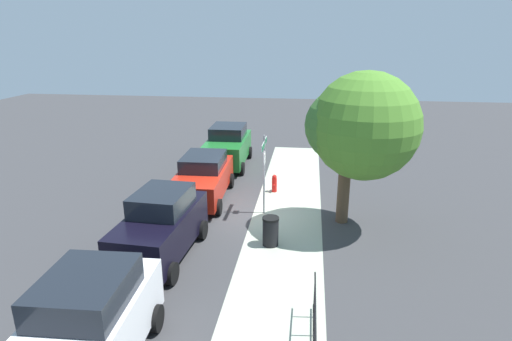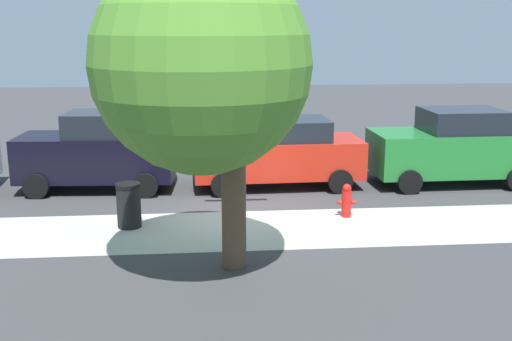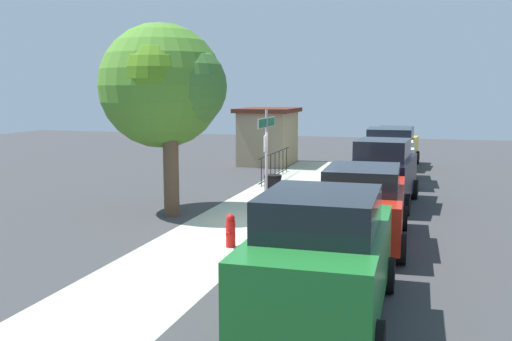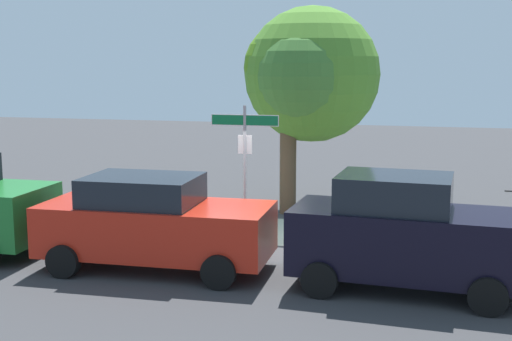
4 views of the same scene
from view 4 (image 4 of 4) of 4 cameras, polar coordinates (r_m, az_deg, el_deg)
ground_plane at (r=15.50m, az=-0.86°, el=-6.09°), size 60.00×60.00×0.00m
sidewalk_strip at (r=16.36m, az=7.15°, el=-5.34°), size 24.00×2.60×0.00m
street_sign at (r=15.49m, az=-0.93°, el=2.05°), size 1.57×0.07×3.08m
shade_tree at (r=18.39m, az=4.18°, el=8.01°), size 3.62×3.80×5.52m
car_red at (r=13.59m, az=-8.49°, el=-4.29°), size 4.54×2.15×1.85m
car_black at (r=12.46m, az=12.25°, el=-5.18°), size 4.15×2.13×2.08m
fire_hydrant at (r=16.74m, az=-8.46°, el=-3.69°), size 0.42×0.22×0.78m
trash_bin at (r=15.81m, az=8.56°, el=-4.04°), size 0.55×0.55×0.98m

